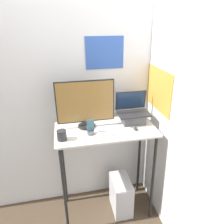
{
  "coord_description": "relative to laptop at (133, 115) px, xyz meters",
  "views": [
    {
      "loc": [
        -0.38,
        -1.68,
        2.13
      ],
      "look_at": [
        0.07,
        0.27,
        1.27
      ],
      "focal_mm": 35.0,
      "sensor_mm": 36.0,
      "label": 1
    }
  ],
  "objects": [
    {
      "name": "wall_back",
      "position": [
        -0.32,
        0.27,
        0.12
      ],
      "size": [
        6.0,
        0.06,
        2.6
      ],
      "color": "silver",
      "rests_on": "ground_plane"
    },
    {
      "name": "wall_side_right",
      "position": [
        0.28,
        -0.35,
        0.12
      ],
      "size": [
        0.06,
        6.0,
        2.6
      ],
      "color": "silver",
      "rests_on": "ground_plane"
    },
    {
      "name": "desk",
      "position": [
        -0.32,
        -0.08,
        -0.25
      ],
      "size": [
        1.02,
        0.53,
        1.09
      ],
      "color": "beige",
      "rests_on": "ground_plane"
    },
    {
      "name": "laptop",
      "position": [
        0.0,
        0.0,
        0.0
      ],
      "size": [
        0.34,
        0.24,
        0.33
      ],
      "color": "#4C4C51",
      "rests_on": "desk"
    },
    {
      "name": "monitor",
      "position": [
        -0.5,
        0.01,
        0.15
      ],
      "size": [
        0.58,
        0.17,
        0.49
      ],
      "color": "black",
      "rests_on": "desk"
    },
    {
      "name": "keyboard",
      "position": [
        -0.24,
        -0.18,
        -0.08
      ],
      "size": [
        0.33,
        0.13,
        0.02
      ],
      "color": "silver",
      "rests_on": "desk"
    },
    {
      "name": "mouse",
      "position": [
        -0.03,
        -0.18,
        -0.08
      ],
      "size": [
        0.04,
        0.06,
        0.03
      ],
      "color": "#262626",
      "rests_on": "desk"
    },
    {
      "name": "cell_phone",
      "position": [
        -0.48,
        -0.16,
        -0.04
      ],
      "size": [
        0.07,
        0.07,
        0.16
      ],
      "color": "#4C4C51",
      "rests_on": "desk"
    },
    {
      "name": "computer_tower",
      "position": [
        -0.15,
        -0.12,
        -0.97
      ],
      "size": [
        0.21,
        0.37,
        0.42
      ],
      "color": "silver",
      "rests_on": "ground_plane"
    },
    {
      "name": "mug",
      "position": [
        -0.75,
        -0.21,
        -0.04
      ],
      "size": [
        0.09,
        0.09,
        0.1
      ],
      "color": "#262628",
      "rests_on": "desk"
    }
  ]
}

